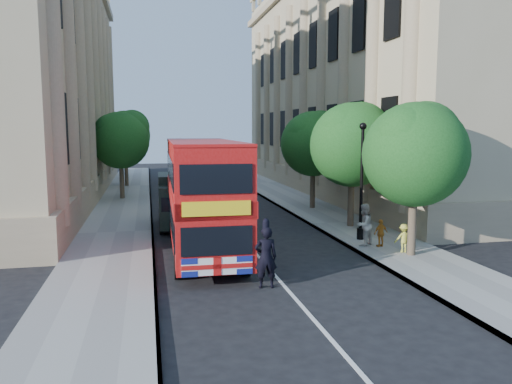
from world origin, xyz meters
TOP-DOWN VIEW (x-y plane):
  - ground at (0.00, 0.00)m, footprint 120.00×120.00m
  - pavement_right at (5.75, 10.00)m, footprint 3.50×80.00m
  - pavement_left at (-5.75, 10.00)m, footprint 3.50×80.00m
  - building_right at (13.80, 24.00)m, footprint 12.00×38.00m
  - building_left at (-13.80, 24.00)m, footprint 12.00×38.00m
  - tree_right_near at (5.84, 3.03)m, footprint 4.00×4.00m
  - tree_right_mid at (5.84, 9.03)m, footprint 4.20×4.20m
  - tree_right_far at (5.84, 15.03)m, footprint 4.00×4.00m
  - tree_left_far at (-5.96, 22.03)m, footprint 4.00×4.00m
  - tree_left_back at (-5.96, 30.03)m, footprint 4.20×4.20m
  - lamp_post at (5.00, 6.00)m, footprint 0.32×0.32m
  - double_decker_bus at (-2.05, 5.48)m, footprint 2.78×9.69m
  - box_van at (-2.72, 11.03)m, footprint 2.00×4.72m
  - police_constable at (-0.61, 0.59)m, footprint 0.75×0.52m
  - woman_pedestrian at (4.64, 4.86)m, footprint 1.09×1.02m
  - child_a at (5.24, 4.50)m, footprint 0.73×0.44m
  - child_b at (5.70, 3.42)m, footprint 0.78×0.51m

SIDE VIEW (x-z plane):
  - ground at x=0.00m, z-range 0.00..0.00m
  - pavement_right at x=5.75m, z-range 0.00..0.12m
  - pavement_left at x=-5.75m, z-range 0.00..0.12m
  - child_b at x=5.70m, z-range 0.12..1.26m
  - child_a at x=5.24m, z-range 0.12..1.28m
  - police_constable at x=-0.61m, z-range 0.00..1.97m
  - woman_pedestrian at x=4.64m, z-range 0.12..1.89m
  - box_van at x=-2.72m, z-range -0.03..2.65m
  - double_decker_bus at x=-2.05m, z-range 0.23..4.68m
  - lamp_post at x=5.00m, z-range -0.07..5.09m
  - tree_right_near at x=5.84m, z-range 1.21..7.29m
  - tree_right_far at x=5.84m, z-range 1.24..7.39m
  - tree_left_far at x=-5.96m, z-range 1.30..7.59m
  - tree_right_mid at x=5.84m, z-range 1.26..7.63m
  - tree_left_back at x=-5.96m, z-range 1.38..8.03m
  - building_right at x=13.80m, z-range 0.00..18.00m
  - building_left at x=-13.80m, z-range 0.00..18.00m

